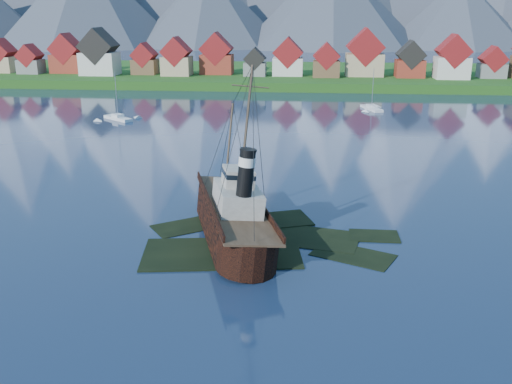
{
  "coord_description": "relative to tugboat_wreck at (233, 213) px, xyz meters",
  "views": [
    {
      "loc": [
        6.6,
        -61.45,
        26.94
      ],
      "look_at": [
        0.18,
        6.0,
        5.0
      ],
      "focal_mm": 40.0,
      "sensor_mm": 36.0,
      "label": 1
    }
  ],
  "objects": [
    {
      "name": "sailboat_c",
      "position": [
        -39.06,
        72.95,
        -2.54
      ],
      "size": [
        8.92,
        7.71,
        12.21
      ],
      "rotation": [
        0.0,
        0.0,
        0.91
      ],
      "color": "silver",
      "rests_on": "ground"
    },
    {
      "name": "shoal",
      "position": [
        4.31,
        -1.98,
        -3.16
      ],
      "size": [
        31.71,
        21.24,
        1.14
      ],
      "color": "black",
      "rests_on": "ground"
    },
    {
      "name": "sailboat_e",
      "position": [
        26.16,
        94.25,
        -2.56
      ],
      "size": [
        5.64,
        10.4,
        11.74
      ],
      "rotation": [
        0.0,
        0.0,
        0.33
      ],
      "color": "silver",
      "rests_on": "ground"
    },
    {
      "name": "seawall",
      "position": [
        2.53,
        127.87,
        -2.82
      ],
      "size": [
        600.0,
        2.5,
        2.0
      ],
      "primitive_type": "cube",
      "color": "#3F3D38",
      "rests_on": "ground"
    },
    {
      "name": "tugboat_wreck",
      "position": [
        0.0,
        0.0,
        0.0
      ],
      "size": [
        6.54,
        28.19,
        22.34
      ],
      "rotation": [
        0.0,
        0.11,
        0.3
      ],
      "color": "black",
      "rests_on": "ground"
    },
    {
      "name": "town",
      "position": [
        -30.59,
        148.05,
        6.17
      ],
      "size": [
        250.96,
        16.69,
        17.3
      ],
      "color": "maroon",
      "rests_on": "ground"
    },
    {
      "name": "shore_bank",
      "position": [
        2.53,
        165.87,
        -2.82
      ],
      "size": [
        600.0,
        80.0,
        3.2
      ],
      "primitive_type": "cube",
      "color": "#174814",
      "rests_on": "ground"
    },
    {
      "name": "ground",
      "position": [
        2.53,
        -4.13,
        -2.82
      ],
      "size": [
        1400.0,
        1400.0,
        0.0
      ],
      "primitive_type": "plane",
      "color": "#16253F",
      "rests_on": "ground"
    }
  ]
}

